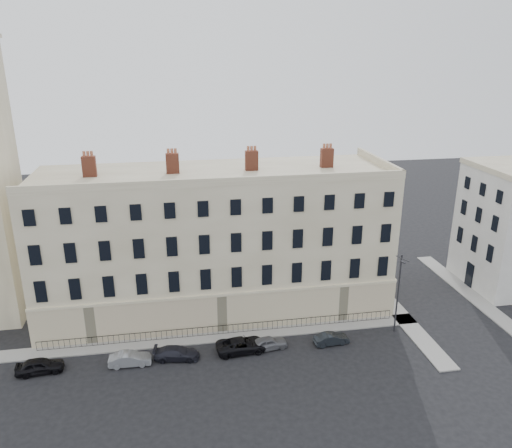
% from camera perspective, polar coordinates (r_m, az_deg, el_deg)
% --- Properties ---
extents(ground, '(160.00, 160.00, 0.00)m').
position_cam_1_polar(ground, '(47.21, 4.50, -15.23)').
color(ground, black).
rests_on(ground, ground).
extents(terrace, '(36.22, 12.22, 17.00)m').
position_cam_1_polar(terrace, '(53.30, -4.69, -1.90)').
color(terrace, '#BCAE8C').
rests_on(terrace, ground).
extents(pavement_terrace, '(48.00, 2.00, 0.12)m').
position_cam_1_polar(pavement_terrace, '(50.23, -8.38, -12.98)').
color(pavement_terrace, gray).
rests_on(pavement_terrace, ground).
extents(pavement_east_return, '(2.00, 24.00, 0.12)m').
position_cam_1_polar(pavement_east_return, '(57.65, 15.29, -8.98)').
color(pavement_east_return, gray).
rests_on(pavement_east_return, ground).
extents(pavement_adjacent, '(2.00, 20.00, 0.12)m').
position_cam_1_polar(pavement_adjacent, '(63.81, 22.78, -7.01)').
color(pavement_adjacent, gray).
rests_on(pavement_adjacent, ground).
extents(railings, '(35.00, 0.04, 0.96)m').
position_cam_1_polar(railings, '(50.48, -3.79, -11.96)').
color(railings, black).
rests_on(railings, ground).
extents(car_a, '(4.12, 1.93, 1.36)m').
position_cam_1_polar(car_a, '(48.94, -23.48, -14.64)').
color(car_a, black).
rests_on(car_a, ground).
extents(car_b, '(3.75, 1.33, 1.23)m').
position_cam_1_polar(car_b, '(47.47, -14.21, -14.73)').
color(car_b, gray).
rests_on(car_b, ground).
extents(car_c, '(4.34, 2.27, 1.20)m').
position_cam_1_polar(car_c, '(47.44, -9.06, -14.37)').
color(car_c, black).
rests_on(car_c, ground).
extents(car_d, '(4.95, 2.54, 1.34)m').
position_cam_1_polar(car_d, '(47.88, -1.63, -13.66)').
color(car_d, black).
rests_on(car_d, ground).
extents(car_e, '(3.85, 2.05, 1.25)m').
position_cam_1_polar(car_e, '(48.25, 1.42, -13.43)').
color(car_e, slate).
rests_on(car_e, ground).
extents(car_f, '(3.49, 1.45, 1.12)m').
position_cam_1_polar(car_f, '(49.49, 8.59, -12.84)').
color(car_f, black).
rests_on(car_f, ground).
extents(streetlamp, '(0.80, 1.71, 8.32)m').
position_cam_1_polar(streetlamp, '(50.80, 15.96, -7.29)').
color(streetlamp, '#34343A').
rests_on(streetlamp, ground).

